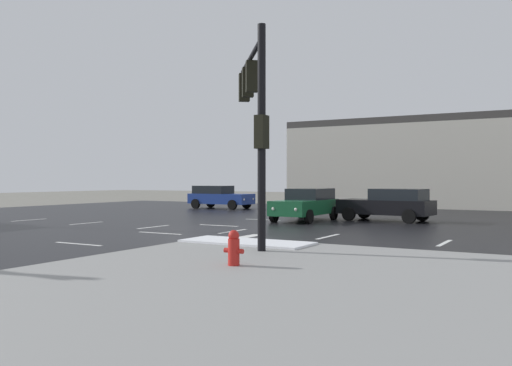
{
  "coord_description": "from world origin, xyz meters",
  "views": [
    {
      "loc": [
        13.58,
        -18.42,
        2.08
      ],
      "look_at": [
        -1.96,
        8.75,
        1.85
      ],
      "focal_mm": 39.01,
      "sensor_mm": 36.0,
      "label": 1
    }
  ],
  "objects_px": {
    "sedan_blue": "(219,196)",
    "sedan_black": "(389,204)",
    "traffic_signal_mast": "(254,103)",
    "sedan_green": "(306,204)",
    "fire_hydrant": "(234,248)"
  },
  "relations": [
    {
      "from": "traffic_signal_mast",
      "to": "fire_hydrant",
      "type": "height_order",
      "value": "traffic_signal_mast"
    },
    {
      "from": "sedan_blue",
      "to": "sedan_black",
      "type": "distance_m",
      "value": 14.75
    },
    {
      "from": "sedan_black",
      "to": "traffic_signal_mast",
      "type": "bearing_deg",
      "value": 94.03
    },
    {
      "from": "traffic_signal_mast",
      "to": "sedan_green",
      "type": "relative_size",
      "value": 1.34
    },
    {
      "from": "fire_hydrant",
      "to": "sedan_black",
      "type": "bearing_deg",
      "value": 94.31
    },
    {
      "from": "traffic_signal_mast",
      "to": "sedan_black",
      "type": "xyz_separation_m",
      "value": [
        0.38,
        12.5,
        -3.47
      ]
    },
    {
      "from": "sedan_blue",
      "to": "sedan_black",
      "type": "xyz_separation_m",
      "value": [
        13.65,
        -5.59,
        0.0
      ]
    },
    {
      "from": "sedan_green",
      "to": "fire_hydrant",
      "type": "bearing_deg",
      "value": 18.34
    },
    {
      "from": "sedan_black",
      "to": "fire_hydrant",
      "type": "bearing_deg",
      "value": 100.08
    },
    {
      "from": "sedan_green",
      "to": "sedan_black",
      "type": "height_order",
      "value": "same"
    },
    {
      "from": "sedan_blue",
      "to": "sedan_black",
      "type": "relative_size",
      "value": 0.98
    },
    {
      "from": "traffic_signal_mast",
      "to": "sedan_black",
      "type": "relative_size",
      "value": 1.31
    },
    {
      "from": "sedan_green",
      "to": "sedan_black",
      "type": "xyz_separation_m",
      "value": [
        3.61,
        1.75,
        0.0
      ]
    },
    {
      "from": "sedan_green",
      "to": "sedan_blue",
      "type": "bearing_deg",
      "value": -126.32
    },
    {
      "from": "traffic_signal_mast",
      "to": "sedan_blue",
      "type": "xyz_separation_m",
      "value": [
        -13.27,
        18.1,
        -3.47
      ]
    }
  ]
}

